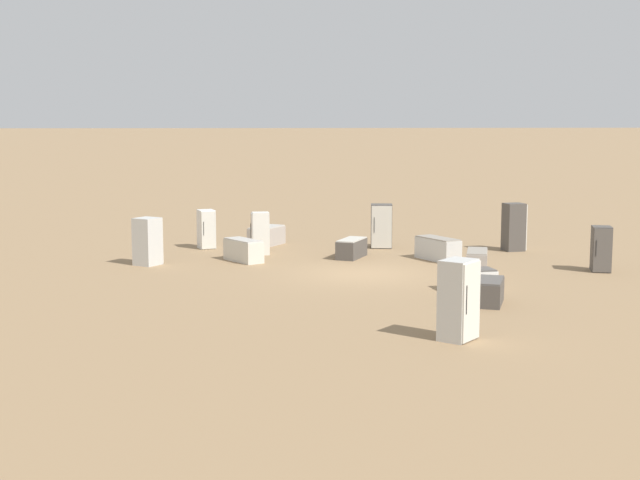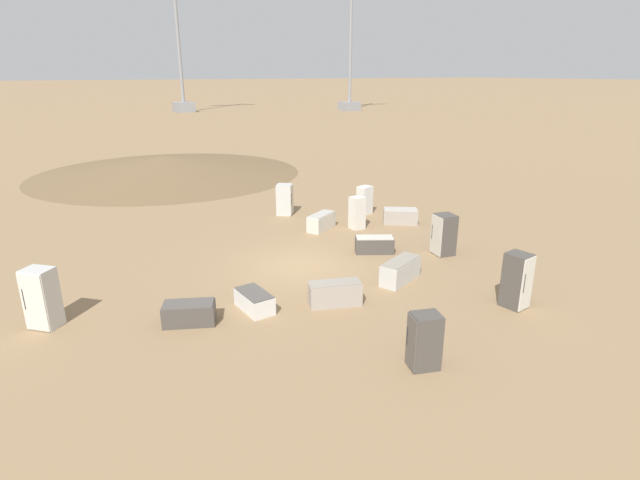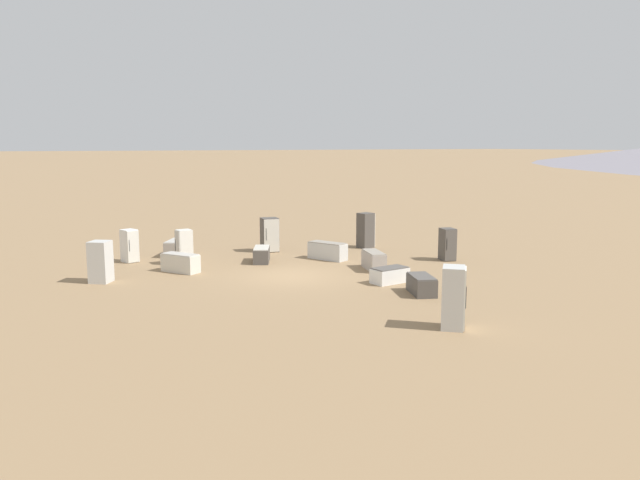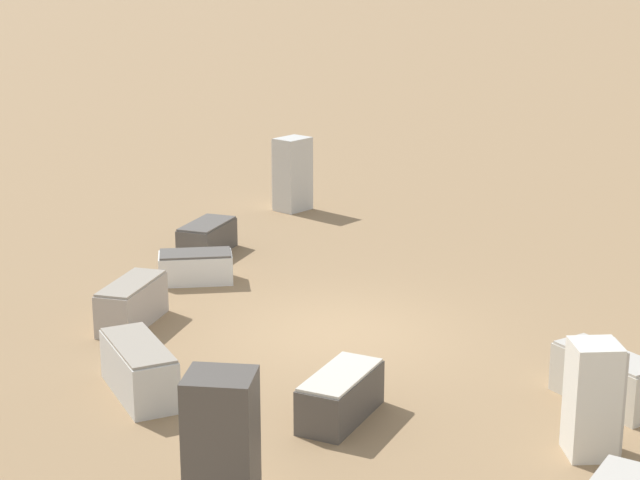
{
  "view_description": "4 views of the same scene",
  "coord_description": "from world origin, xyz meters",
  "px_view_note": "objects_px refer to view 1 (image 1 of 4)",
  "views": [
    {
      "loc": [
        -27.21,
        4.15,
        4.79
      ],
      "look_at": [
        -0.97,
        1.46,
        1.22
      ],
      "focal_mm": 50.0,
      "sensor_mm": 36.0,
      "label": 1
    },
    {
      "loc": [
        -7.67,
        -15.89,
        6.99
      ],
      "look_at": [
        0.96,
        0.22,
        0.81
      ],
      "focal_mm": 28.0,
      "sensor_mm": 36.0,
      "label": 2
    },
    {
      "loc": [
        -21.71,
        10.76,
        5.16
      ],
      "look_at": [
        -0.84,
        -0.76,
        1.5
      ],
      "focal_mm": 35.0,
      "sensor_mm": 36.0,
      "label": 3
    },
    {
      "loc": [
        16.8,
        -0.65,
        6.33
      ],
      "look_at": [
        0.9,
        -0.32,
        1.88
      ],
      "focal_mm": 60.0,
      "sensor_mm": 36.0,
      "label": 4
    }
  ],
  "objects_px": {
    "discarded_fridge_11": "(477,263)",
    "discarded_fridge_13": "(470,279)",
    "discarded_fridge_2": "(243,250)",
    "discarded_fridge_5": "(260,233)",
    "discarded_fridge_0": "(352,248)",
    "discarded_fridge_3": "(488,292)",
    "discarded_fridge_8": "(148,241)",
    "discarded_fridge_4": "(601,249)",
    "discarded_fridge_1": "(206,229)",
    "discarded_fridge_10": "(459,300)",
    "discarded_fridge_6": "(381,226)",
    "discarded_fridge_9": "(514,227)",
    "discarded_fridge_12": "(438,249)",
    "discarded_fridge_7": "(266,236)"
  },
  "relations": [
    {
      "from": "discarded_fridge_7",
      "to": "discarded_fridge_9",
      "type": "xyz_separation_m",
      "value": [
        -2.35,
        -9.01,
        0.51
      ]
    },
    {
      "from": "discarded_fridge_1",
      "to": "discarded_fridge_10",
      "type": "height_order",
      "value": "discarded_fridge_10"
    },
    {
      "from": "discarded_fridge_1",
      "to": "discarded_fridge_8",
      "type": "distance_m",
      "value": 4.11
    },
    {
      "from": "discarded_fridge_0",
      "to": "discarded_fridge_10",
      "type": "xyz_separation_m",
      "value": [
        -11.87,
        -0.71,
        0.56
      ]
    },
    {
      "from": "discarded_fridge_4",
      "to": "discarded_fridge_6",
      "type": "xyz_separation_m",
      "value": [
        5.95,
        6.05,
        0.1
      ]
    },
    {
      "from": "discarded_fridge_0",
      "to": "discarded_fridge_8",
      "type": "xyz_separation_m",
      "value": [
        -0.84,
        6.95,
        0.46
      ]
    },
    {
      "from": "discarded_fridge_3",
      "to": "discarded_fridge_4",
      "type": "xyz_separation_m",
      "value": [
        4.55,
        -5.01,
        0.4
      ]
    },
    {
      "from": "discarded_fridge_3",
      "to": "discarded_fridge_12",
      "type": "relative_size",
      "value": 0.86
    },
    {
      "from": "discarded_fridge_11",
      "to": "discarded_fridge_8",
      "type": "bearing_deg",
      "value": 0.93
    },
    {
      "from": "discarded_fridge_4",
      "to": "discarded_fridge_12",
      "type": "relative_size",
      "value": 0.76
    },
    {
      "from": "discarded_fridge_11",
      "to": "discarded_fridge_12",
      "type": "relative_size",
      "value": 0.92
    },
    {
      "from": "discarded_fridge_3",
      "to": "discarded_fridge_11",
      "type": "distance_m",
      "value": 4.46
    },
    {
      "from": "discarded_fridge_1",
      "to": "discarded_fridge_6",
      "type": "bearing_deg",
      "value": 159.37
    },
    {
      "from": "discarded_fridge_5",
      "to": "discarded_fridge_1",
      "type": "bearing_deg",
      "value": 46.36
    },
    {
      "from": "discarded_fridge_0",
      "to": "discarded_fridge_7",
      "type": "height_order",
      "value": "discarded_fridge_7"
    },
    {
      "from": "discarded_fridge_2",
      "to": "discarded_fridge_8",
      "type": "relative_size",
      "value": 1.08
    },
    {
      "from": "discarded_fridge_2",
      "to": "discarded_fridge_11",
      "type": "height_order",
      "value": "discarded_fridge_11"
    },
    {
      "from": "discarded_fridge_0",
      "to": "discarded_fridge_7",
      "type": "relative_size",
      "value": 0.93
    },
    {
      "from": "discarded_fridge_5",
      "to": "discarded_fridge_7",
      "type": "distance_m",
      "value": 2.35
    },
    {
      "from": "discarded_fridge_0",
      "to": "discarded_fridge_8",
      "type": "bearing_deg",
      "value": 34.05
    },
    {
      "from": "discarded_fridge_3",
      "to": "discarded_fridge_0",
      "type": "bearing_deg",
      "value": -51.52
    },
    {
      "from": "discarded_fridge_5",
      "to": "discarded_fridge_6",
      "type": "distance_m",
      "value": 4.76
    },
    {
      "from": "discarded_fridge_11",
      "to": "discarded_fridge_1",
      "type": "bearing_deg",
      "value": -21.02
    },
    {
      "from": "discarded_fridge_3",
      "to": "discarded_fridge_5",
      "type": "distance_m",
      "value": 10.88
    },
    {
      "from": "discarded_fridge_11",
      "to": "discarded_fridge_12",
      "type": "distance_m",
      "value": 3.0
    },
    {
      "from": "discarded_fridge_4",
      "to": "discarded_fridge_10",
      "type": "height_order",
      "value": "discarded_fridge_10"
    },
    {
      "from": "discarded_fridge_0",
      "to": "discarded_fridge_11",
      "type": "distance_m",
      "value": 5.11
    },
    {
      "from": "discarded_fridge_0",
      "to": "discarded_fridge_12",
      "type": "xyz_separation_m",
      "value": [
        -0.86,
        -2.87,
        0.06
      ]
    },
    {
      "from": "discarded_fridge_1",
      "to": "discarded_fridge_13",
      "type": "bearing_deg",
      "value": 114.08
    },
    {
      "from": "discarded_fridge_4",
      "to": "discarded_fridge_6",
      "type": "height_order",
      "value": "discarded_fridge_6"
    },
    {
      "from": "discarded_fridge_8",
      "to": "discarded_fridge_10",
      "type": "height_order",
      "value": "discarded_fridge_10"
    },
    {
      "from": "discarded_fridge_4",
      "to": "discarded_fridge_13",
      "type": "height_order",
      "value": "discarded_fridge_4"
    },
    {
      "from": "discarded_fridge_12",
      "to": "discarded_fridge_1",
      "type": "bearing_deg",
      "value": 130.78
    },
    {
      "from": "discarded_fridge_0",
      "to": "discarded_fridge_6",
      "type": "distance_m",
      "value": 2.79
    },
    {
      "from": "discarded_fridge_3",
      "to": "discarded_fridge_8",
      "type": "relative_size",
      "value": 1.04
    },
    {
      "from": "discarded_fridge_2",
      "to": "discarded_fridge_5",
      "type": "height_order",
      "value": "discarded_fridge_5"
    },
    {
      "from": "discarded_fridge_9",
      "to": "discarded_fridge_13",
      "type": "xyz_separation_m",
      "value": [
        -7.25,
        3.63,
        -0.58
      ]
    },
    {
      "from": "discarded_fridge_0",
      "to": "discarded_fridge_11",
      "type": "height_order",
      "value": "discarded_fridge_11"
    },
    {
      "from": "discarded_fridge_3",
      "to": "discarded_fridge_4",
      "type": "distance_m",
      "value": 6.78
    },
    {
      "from": "discarded_fridge_10",
      "to": "discarded_fridge_5",
      "type": "bearing_deg",
      "value": -121.36
    },
    {
      "from": "discarded_fridge_11",
      "to": "discarded_fridge_13",
      "type": "distance_m",
      "value": 2.53
    },
    {
      "from": "discarded_fridge_8",
      "to": "discarded_fridge_12",
      "type": "xyz_separation_m",
      "value": [
        -0.02,
        -9.82,
        -0.4
      ]
    },
    {
      "from": "discarded_fridge_12",
      "to": "discarded_fridge_0",
      "type": "bearing_deg",
      "value": 139.0
    },
    {
      "from": "discarded_fridge_2",
      "to": "discarded_fridge_8",
      "type": "bearing_deg",
      "value": 156.31
    },
    {
      "from": "discarded_fridge_3",
      "to": "discarded_fridge_2",
      "type": "bearing_deg",
      "value": -29.52
    },
    {
      "from": "discarded_fridge_8",
      "to": "discarded_fridge_11",
      "type": "bearing_deg",
      "value": 20.02
    },
    {
      "from": "discarded_fridge_0",
      "to": "discarded_fridge_13",
      "type": "xyz_separation_m",
      "value": [
        -6.17,
        -2.55,
        -0.04
      ]
    },
    {
      "from": "discarded_fridge_4",
      "to": "discarded_fridge_11",
      "type": "bearing_deg",
      "value": 17.89
    },
    {
      "from": "discarded_fridge_5",
      "to": "discarded_fridge_10",
      "type": "distance_m",
      "value": 13.56
    },
    {
      "from": "discarded_fridge_6",
      "to": "discarded_fridge_9",
      "type": "relative_size",
      "value": 0.94
    }
  ]
}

